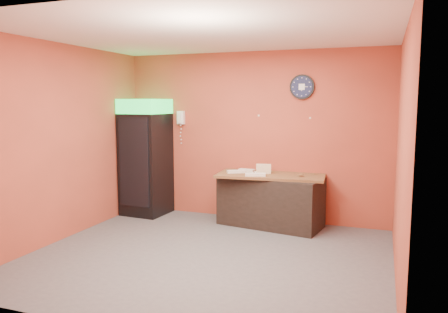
% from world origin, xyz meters
% --- Properties ---
extents(floor, '(4.50, 4.50, 0.00)m').
position_xyz_m(floor, '(0.00, 0.00, 0.00)').
color(floor, '#47474C').
rests_on(floor, ground).
extents(back_wall, '(4.50, 0.02, 2.80)m').
position_xyz_m(back_wall, '(0.00, 2.00, 1.40)').
color(back_wall, '#B14832').
rests_on(back_wall, floor).
extents(left_wall, '(0.02, 4.00, 2.80)m').
position_xyz_m(left_wall, '(-2.25, 0.00, 1.40)').
color(left_wall, '#B14832').
rests_on(left_wall, floor).
extents(right_wall, '(0.02, 4.00, 2.80)m').
position_xyz_m(right_wall, '(2.25, 0.00, 1.40)').
color(right_wall, '#B14832').
rests_on(right_wall, floor).
extents(ceiling, '(4.50, 4.00, 0.02)m').
position_xyz_m(ceiling, '(0.00, 0.00, 2.80)').
color(ceiling, white).
rests_on(ceiling, back_wall).
extents(beverage_cooler, '(0.75, 0.76, 2.02)m').
position_xyz_m(beverage_cooler, '(-1.85, 1.60, 0.99)').
color(beverage_cooler, black).
rests_on(beverage_cooler, floor).
extents(prep_counter, '(1.69, 0.95, 0.80)m').
position_xyz_m(prep_counter, '(0.41, 1.65, 0.40)').
color(prep_counter, black).
rests_on(prep_counter, floor).
extents(wall_clock, '(0.39, 0.06, 0.39)m').
position_xyz_m(wall_clock, '(0.81, 1.97, 2.21)').
color(wall_clock, black).
rests_on(wall_clock, back_wall).
extents(wall_phone, '(0.13, 0.11, 0.23)m').
position_xyz_m(wall_phone, '(-1.31, 1.95, 1.70)').
color(wall_phone, white).
rests_on(wall_phone, back_wall).
extents(butcher_paper, '(1.74, 0.91, 0.04)m').
position_xyz_m(butcher_paper, '(0.41, 1.65, 0.82)').
color(butcher_paper, brown).
rests_on(butcher_paper, prep_counter).
extents(sub_roll_stack, '(0.25, 0.14, 0.15)m').
position_xyz_m(sub_roll_stack, '(0.28, 1.67, 0.91)').
color(sub_roll_stack, beige).
rests_on(sub_roll_stack, butcher_paper).
extents(wrapped_sandwich_left, '(0.31, 0.25, 0.04)m').
position_xyz_m(wrapped_sandwich_left, '(-0.15, 1.57, 0.86)').
color(wrapped_sandwich_left, silver).
rests_on(wrapped_sandwich_left, butcher_paper).
extents(wrapped_sandwich_mid, '(0.33, 0.20, 0.04)m').
position_xyz_m(wrapped_sandwich_mid, '(0.23, 1.39, 0.86)').
color(wrapped_sandwich_mid, silver).
rests_on(wrapped_sandwich_mid, butcher_paper).
extents(wrapped_sandwich_right, '(0.27, 0.13, 0.04)m').
position_xyz_m(wrapped_sandwich_right, '(-0.04, 1.78, 0.86)').
color(wrapped_sandwich_right, silver).
rests_on(wrapped_sandwich_right, butcher_paper).
extents(kitchen_tool, '(0.06, 0.06, 0.06)m').
position_xyz_m(kitchen_tool, '(0.27, 1.70, 0.87)').
color(kitchen_tool, silver).
rests_on(kitchen_tool, butcher_paper).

